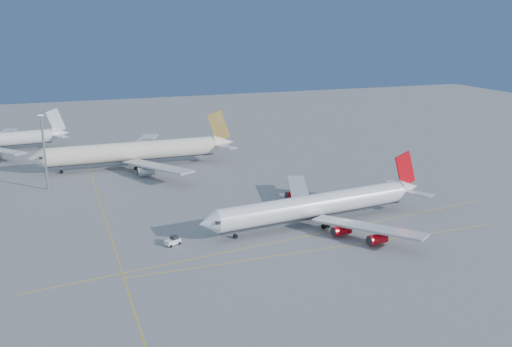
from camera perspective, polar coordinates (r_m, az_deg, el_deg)
name	(u,v)px	position (r m, az deg, el deg)	size (l,w,h in m)	color
ground	(284,230)	(139.20, 2.78, -5.65)	(500.00, 500.00, 0.00)	slate
taxiway_lines	(218,228)	(140.25, -3.81, -5.50)	(118.86, 140.00, 0.02)	#F0B30D
airliner_virgin	(319,205)	(142.90, 6.35, -3.15)	(63.76, 56.91, 15.73)	white
airliner_etihad	(137,151)	(200.06, -11.83, 2.21)	(70.07, 64.97, 18.34)	silver
pushback_tug	(173,241)	(131.28, -8.30, -6.69)	(3.96, 3.32, 1.99)	white
light_mast	(44,145)	(178.91, -20.46, 2.70)	(2.01, 2.01, 23.21)	gray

